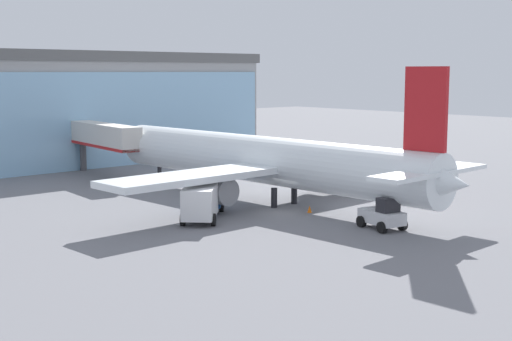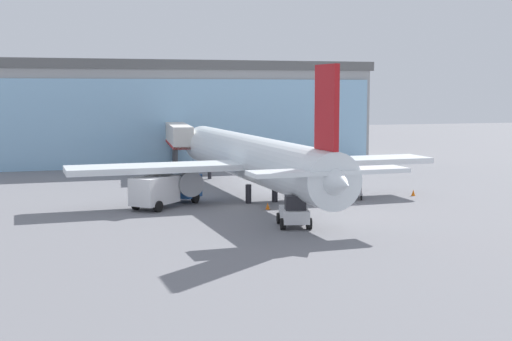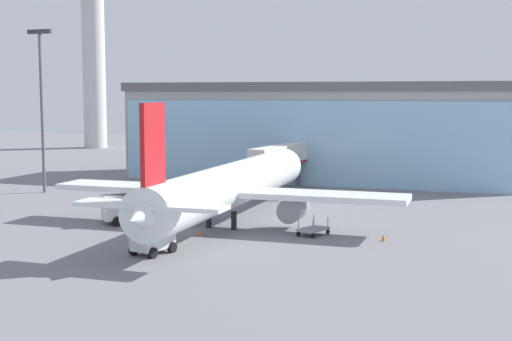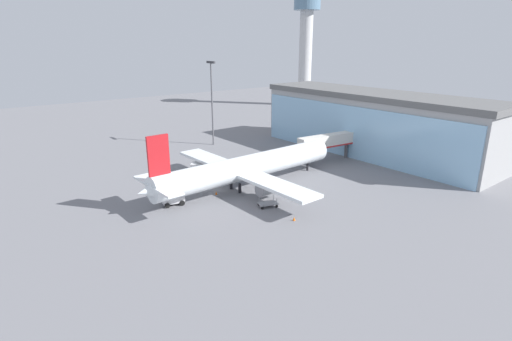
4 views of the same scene
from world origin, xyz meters
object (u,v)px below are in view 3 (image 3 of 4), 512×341
Objects in this scene: airplane at (230,186)px; baggage_cart at (313,229)px; control_tower at (93,34)px; apron_light_mast at (42,97)px; safety_cone_wingtip at (383,238)px; jet_bridge at (281,157)px; pushback_tug at (152,241)px; catering_truck at (140,207)px; safety_cone_nose at (199,232)px.

airplane is 9.22m from baggage_cart.
control_tower is 97.08m from airplane.
apron_light_mast is 34.98× the size of safety_cone_wingtip.
apron_light_mast is at bearing 89.25° from baggage_cart.
safety_cone_wingtip is (5.95, -0.18, -0.23)m from baggage_cart.
jet_bridge reaches higher than baggage_cart.
pushback_tug reaches higher than safety_cone_wingtip.
control_tower reaches higher than apron_light_mast.
pushback_tug reaches higher than baggage_cart.
control_tower is 70.81× the size of safety_cone_wingtip.
safety_cone_nose is (7.74, -3.56, -1.19)m from catering_truck.
catering_truck is 12.23× the size of safety_cone_wingtip.
airplane is at bearing 95.41° from baggage_cart.
safety_cone_wingtip is at bearing -101.24° from airplane.
catering_truck is at bearing 108.64° from baggage_cart.
airplane is at bearing -49.41° from control_tower.
control_tower is at bearing 81.07° from catering_truck.
apron_light_mast is 6.08× the size of baggage_cart.
pushback_tug is (60.97, -85.04, -23.12)m from control_tower.
airplane is 5.70× the size of catering_truck.
jet_bridge is at bearing 23.42° from apron_light_mast.
control_tower is 5.79× the size of catering_truck.
apron_light_mast is 31.91m from airplane.
control_tower is 2.02× the size of apron_light_mast.
apron_light_mast is 41.04m from baggage_cart.
safety_cone_wingtip is at bearing 12.66° from safety_cone_nose.
safety_cone_nose is 15.21m from safety_cone_wingtip.
pushback_tug is at bearing -40.81° from apron_light_mast.
jet_bridge is 22.70m from airplane.
pushback_tug is (-0.76, -13.00, -2.55)m from airplane.
safety_cone_nose is at bearing -30.54° from apron_light_mast.
airplane is at bearing -31.27° from catering_truck.
catering_truck is at bearing 179.42° from safety_cone_wingtip.
jet_bridge is 30.34m from safety_cone_wingtip.
airplane is 6.43m from safety_cone_nose.
safety_cone_wingtip is at bearing -72.92° from baggage_cart.
pushback_tug is at bearing -54.36° from control_tower.
safety_cone_wingtip is (17.13, -24.73, -3.91)m from jet_bridge.
safety_cone_wingtip is at bearing -140.07° from jet_bridge.
pushback_tug is at bearing 174.06° from airplane.
catering_truck reaches higher than safety_cone_wingtip.
apron_light_mast reaches higher than airplane.
apron_light_mast reaches higher than jet_bridge.
jet_bridge is at bearing -39.99° from control_tower.
control_tower is 108.99m from safety_cone_wingtip.
safety_cone_nose is at bearing -69.53° from catering_truck.
pushback_tug is at bearing -171.65° from jet_bridge.
airplane reaches higher than jet_bridge.
control_tower is 11.14× the size of pushback_tug.
baggage_cart is at bearing -19.56° from apron_light_mast.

